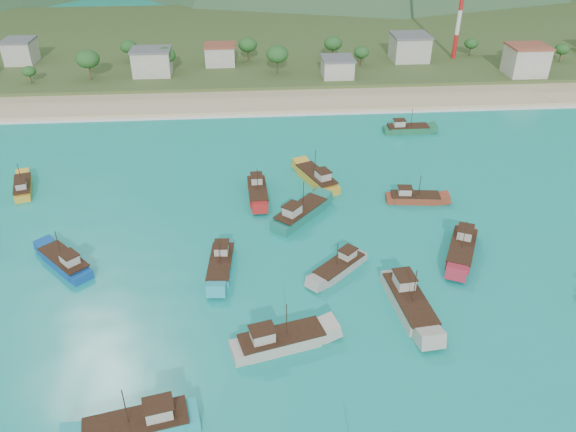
{
  "coord_description": "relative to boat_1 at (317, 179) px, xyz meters",
  "views": [
    {
      "loc": [
        -0.52,
        -57.61,
        49.39
      ],
      "look_at": [
        5.29,
        18.0,
        3.0
      ],
      "focal_mm": 35.0,
      "sensor_mm": 36.0,
      "label": 1
    }
  ],
  "objects": [
    {
      "name": "ground",
      "position": [
        -11.96,
        -34.37,
        -0.83
      ],
      "size": [
        600.0,
        600.0,
        0.0
      ],
      "primitive_type": "plane",
      "color": "#0C8A81",
      "rests_on": "ground"
    },
    {
      "name": "beach",
      "position": [
        -11.96,
        44.63,
        -0.83
      ],
      "size": [
        400.0,
        18.0,
        1.2
      ],
      "primitive_type": "cube",
      "color": "beige",
      "rests_on": "ground"
    },
    {
      "name": "land",
      "position": [
        -11.96,
        105.63,
        -0.83
      ],
      "size": [
        400.0,
        110.0,
        2.4
      ],
      "primitive_type": "cube",
      "color": "#385123",
      "rests_on": "ground"
    },
    {
      "name": "surf_line",
      "position": [
        -11.96,
        35.13,
        -0.83
      ],
      "size": [
        400.0,
        2.5,
        0.08
      ],
      "primitive_type": "cube",
      "color": "white",
      "rests_on": "ground"
    },
    {
      "name": "village",
      "position": [
        4.81,
        67.72,
        3.99
      ],
      "size": [
        215.59,
        31.04,
        7.56
      ],
      "color": "beige",
      "rests_on": "ground"
    },
    {
      "name": "vegetation",
      "position": [
        -10.34,
        68.16,
        4.28
      ],
      "size": [
        279.82,
        24.95,
        8.23
      ],
      "color": "#235623",
      "rests_on": "ground"
    },
    {
      "name": "boat_1",
      "position": [
        0.0,
        0.0,
        0.0
      ],
      "size": [
        7.48,
        11.82,
        6.74
      ],
      "rotation": [
        0.0,
        0.0,
        0.39
      ],
      "color": "gold",
      "rests_on": "ground"
    },
    {
      "name": "boat_2",
      "position": [
        -11.2,
        -4.09,
        -0.09
      ],
      "size": [
        3.54,
        10.67,
        6.24
      ],
      "rotation": [
        0.0,
        0.0,
        3.18
      ],
      "color": "#B31C1A",
      "rests_on": "ground"
    },
    {
      "name": "boat_3",
      "position": [
        22.84,
        22.17,
        -0.13
      ],
      "size": [
        10.16,
        3.02,
        6.0
      ],
      "rotation": [
        0.0,
        0.0,
        4.71
      ],
      "color": "#1D6743",
      "rests_on": "ground"
    },
    {
      "name": "boat_4",
      "position": [
        -4.38,
        -12.46,
        0.04
      ],
      "size": [
        10.43,
        11.15,
        6.97
      ],
      "rotation": [
        0.0,
        0.0,
        5.56
      ],
      "color": "#187463",
      "rests_on": "ground"
    },
    {
      "name": "boat_7",
      "position": [
        -9.66,
        -41.92,
        0.03
      ],
      "size": [
        12.13,
        6.32,
        6.88
      ],
      "rotation": [
        0.0,
        0.0,
        4.97
      ],
      "color": "#B6AFA4",
      "rests_on": "ground"
    },
    {
      "name": "boat_9",
      "position": [
        -24.83,
        -53.1,
        0.05
      ],
      "size": [
        12.32,
        5.91,
        7.0
      ],
      "rotation": [
        0.0,
        0.0,
        1.78
      ],
      "color": "#23A9AF",
      "rests_on": "ground"
    },
    {
      "name": "boat_11",
      "position": [
        0.01,
        -27.31,
        -0.19
      ],
      "size": [
        9.02,
        8.66,
        5.71
      ],
      "rotation": [
        0.0,
        0.0,
        2.32
      ],
      "color": "#A89F98",
      "rests_on": "ground"
    },
    {
      "name": "boat_13",
      "position": [
        19.03,
        -24.58,
        0.01
      ],
      "size": [
        8.09,
        11.83,
        6.8
      ],
      "rotation": [
        0.0,
        0.0,
        2.69
      ],
      "color": "#AC2336",
      "rests_on": "ground"
    },
    {
      "name": "boat_15",
      "position": [
        16.13,
        -8.3,
        -0.21
      ],
      "size": [
        9.69,
        3.84,
        5.57
      ],
      "rotation": [
        0.0,
        0.0,
        4.6
      ],
      "color": "maroon",
      "rests_on": "ground"
    },
    {
      "name": "boat_17",
      "position": [
        -39.95,
        -23.24,
        -0.08
      ],
      "size": [
        9.5,
        9.94,
        6.27
      ],
      "rotation": [
        0.0,
        0.0,
        0.74
      ],
      "color": "#0F4696",
      "rests_on": "ground"
    },
    {
      "name": "boat_18",
      "position": [
        7.83,
        -36.15,
        0.12
      ],
      "size": [
        5.03,
        12.86,
        7.41
      ],
      "rotation": [
        0.0,
        0.0,
        3.25
      ],
      "color": "#AFAA9E",
      "rests_on": "ground"
    },
    {
      "name": "boat_19",
      "position": [
        -17.19,
        -25.58,
        -0.1
      ],
      "size": [
        3.9,
        10.7,
        6.2
      ],
      "rotation": [
        0.0,
        0.0,
        3.06
      ],
      "color": "#28A8BB",
      "rests_on": "ground"
    },
    {
      "name": "boat_22",
      "position": [
        -53.68,
        1.05,
        -0.23
      ],
      "size": [
        5.28,
        9.71,
        5.5
      ],
      "rotation": [
        0.0,
        0.0,
        0.29
      ],
      "color": "gold",
      "rests_on": "ground"
    }
  ]
}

